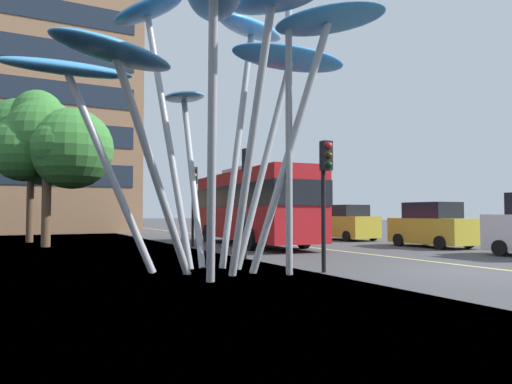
# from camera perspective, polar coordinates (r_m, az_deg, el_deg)

# --- Properties ---
(ground) EXTENTS (120.00, 240.00, 0.10)m
(ground) POSITION_cam_1_polar(r_m,az_deg,el_deg) (13.83, 22.33, -9.22)
(ground) COLOR #424244
(red_bus) EXTENTS (3.36, 10.69, 3.81)m
(red_bus) POSITION_cam_1_polar(r_m,az_deg,el_deg) (23.43, -0.43, -1.34)
(red_bus) COLOR red
(red_bus) RESTS_ON ground
(leaf_sculpture) EXTENTS (10.40, 10.70, 8.53)m
(leaf_sculpture) POSITION_cam_1_polar(r_m,az_deg,el_deg) (14.04, -5.88, 15.96)
(leaf_sculpture) COLOR #9EA0A5
(leaf_sculpture) RESTS_ON ground
(traffic_light_kerb_near) EXTENTS (0.28, 0.42, 3.56)m
(traffic_light_kerb_near) POSITION_cam_1_polar(r_m,az_deg,el_deg) (12.97, 8.34, 1.79)
(traffic_light_kerb_near) COLOR black
(traffic_light_kerb_near) RESTS_ON ground
(traffic_light_kerb_far) EXTENTS (0.28, 0.42, 3.83)m
(traffic_light_kerb_far) POSITION_cam_1_polar(r_m,az_deg,el_deg) (16.45, -1.16, 1.53)
(traffic_light_kerb_far) COLOR black
(traffic_light_kerb_far) RESTS_ON ground
(traffic_light_island_mid) EXTENTS (0.28, 0.42, 3.79)m
(traffic_light_island_mid) POSITION_cam_1_polar(r_m,az_deg,el_deg) (22.87, -7.52, 0.35)
(traffic_light_island_mid) COLOR black
(traffic_light_island_mid) RESTS_ON ground
(car_parked_mid) EXTENTS (2.00, 4.01, 2.10)m
(car_parked_mid) POSITION_cam_1_polar(r_m,az_deg,el_deg) (23.70, 20.42, -3.86)
(car_parked_mid) COLOR gold
(car_parked_mid) RESTS_ON ground
(car_parked_far) EXTENTS (2.09, 3.86, 2.06)m
(car_parked_far) POSITION_cam_1_polar(r_m,az_deg,el_deg) (28.44, 10.85, -3.73)
(car_parked_far) COLOR gold
(car_parked_far) RESTS_ON ground
(car_side_street) EXTENTS (2.08, 4.44, 2.18)m
(car_side_street) POSITION_cam_1_polar(r_m,az_deg,el_deg) (32.87, 4.10, -3.50)
(car_side_street) COLOR #2D5138
(car_side_street) RESTS_ON ground
(car_far_side) EXTENTS (2.07, 4.55, 2.03)m
(car_far_side) POSITION_cam_1_polar(r_m,az_deg,el_deg) (38.85, -0.90, -3.45)
(car_far_side) COLOR navy
(car_far_side) RESTS_ON ground
(street_lamp) EXTENTS (1.46, 0.44, 8.95)m
(street_lamp) POSITION_cam_1_polar(r_m,az_deg,el_deg) (13.20, 5.01, 14.91)
(street_lamp) COLOR gray
(street_lamp) RESTS_ON ground
(tree_pavement_near) EXTENTS (5.55, 4.65, 7.64)m
(tree_pavement_near) POSITION_cam_1_polar(r_m,az_deg,el_deg) (24.83, -23.47, 5.52)
(tree_pavement_near) COLOR brown
(tree_pavement_near) RESTS_ON ground
(tree_pavement_far) EXTENTS (4.98, 4.13, 7.70)m
(tree_pavement_far) POSITION_cam_1_polar(r_m,az_deg,el_deg) (28.76, -25.14, 5.06)
(tree_pavement_far) COLOR brown
(tree_pavement_far) RESTS_ON ground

